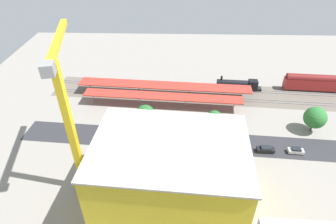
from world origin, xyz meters
The scene contains 22 objects.
ground_plane centered at (0.00, 0.00, 0.00)m, with size 165.88×165.88×0.00m, color gray.
rail_bed centered at (0.00, -22.75, 0.00)m, with size 103.67×14.32×0.01m, color #665E54.
street_asphalt centered at (0.00, 3.63, 0.00)m, with size 103.67×9.00×0.01m, color #2D2D33.
track_rails centered at (0.00, -22.75, 0.18)m, with size 103.41×15.37×0.12m.
platform_canopy_near centered at (12.39, -14.00, 3.90)m, with size 52.00×8.41×4.10m.
platform_canopy_far centered at (12.05, -20.98, 3.92)m, with size 59.84×9.74×4.11m.
locomotive centered at (-15.06, -25.90, 1.77)m, with size 16.17×3.68×4.94m.
passenger_coach centered at (-40.65, -25.91, 3.33)m, with size 19.23×4.36×6.31m.
parked_car_0 centered at (-24.26, 7.28, 0.75)m, with size 4.17×2.04×1.67m.
parked_car_1 centered at (-16.28, 7.07, 0.78)m, with size 4.72×1.93×1.73m.
parked_car_2 centered at (-9.45, 7.51, 0.76)m, with size 4.68×2.33×1.69m.
parked_car_3 centered at (-1.55, 6.82, 0.72)m, with size 4.57×2.17×1.59m.
construction_building centered at (8.96, 23.43, 8.16)m, with size 29.64×21.19×16.33m, color yellow.
construction_roof_slab centered at (8.96, 23.43, 16.53)m, with size 30.24×21.79×0.40m, color #B7B2A8.
tower_crane centered at (29.11, 18.74, 19.89)m, with size 7.06×24.50×33.88m.
box_truck_0 centered at (-0.23, 7.09, 1.69)m, with size 9.97×2.90×3.42m.
box_truck_1 centered at (16.92, 6.01, 1.70)m, with size 9.33×3.53×3.46m.
box_truck_2 centered at (5.35, 8.55, 1.62)m, with size 8.96×3.24×3.28m.
street_tree_0 centered at (16.65, -1.52, 5.48)m, with size 5.63×5.63×8.31m.
street_tree_1 centered at (-31.94, -2.36, 4.81)m, with size 6.31×6.31×7.97m.
street_tree_2 centered at (-2.99, -0.68, 5.28)m, with size 4.36×4.36×7.49m.
traffic_light centered at (20.08, 8.49, 4.57)m, with size 0.50×0.36×6.94m.
Camera 1 is at (8.20, 62.71, 52.13)m, focal length 29.77 mm.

